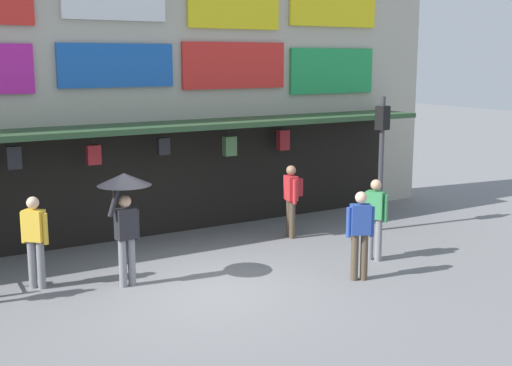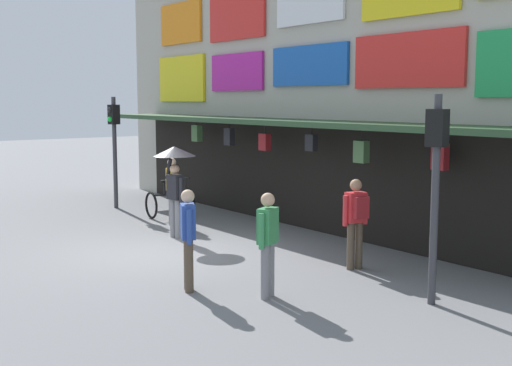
{
  "view_description": "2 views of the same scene",
  "coord_description": "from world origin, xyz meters",
  "views": [
    {
      "loc": [
        -5.19,
        -10.3,
        4.07
      ],
      "look_at": [
        1.94,
        1.32,
        1.55
      ],
      "focal_mm": 47.33,
      "sensor_mm": 36.0,
      "label": 1
    },
    {
      "loc": [
        11.77,
        -6.41,
        3.11
      ],
      "look_at": [
        0.91,
        1.72,
        1.39
      ],
      "focal_mm": 46.0,
      "sensor_mm": 36.0,
      "label": 2
    }
  ],
  "objects": [
    {
      "name": "ground_plane",
      "position": [
        0.0,
        0.0,
        0.0
      ],
      "size": [
        80.0,
        80.0,
        0.0
      ],
      "primitive_type": "plane",
      "color": "slate"
    },
    {
      "name": "shopfront",
      "position": [
        -0.0,
        4.57,
        3.96
      ],
      "size": [
        18.0,
        2.6,
        8.0
      ],
      "color": "#B2AD9E",
      "rests_on": "ground"
    },
    {
      "name": "traffic_light_far",
      "position": [
        5.58,
        1.6,
        2.14
      ],
      "size": [
        0.33,
        0.35,
        3.2
      ],
      "color": "#38383D",
      "rests_on": "ground"
    },
    {
      "name": "pedestrian_in_green",
      "position": [
        -2.48,
        1.63,
        0.95
      ],
      "size": [
        0.41,
        0.41,
        1.68
      ],
      "color": "gray",
      "rests_on": "ground"
    },
    {
      "name": "pedestrian_in_yellow",
      "position": [
        2.75,
        -1.03,
        0.95
      ],
      "size": [
        0.49,
        0.35,
        1.68
      ],
      "color": "brown",
      "rests_on": "ground"
    },
    {
      "name": "pedestrian_in_white",
      "position": [
        3.82,
        -0.23,
        0.95
      ],
      "size": [
        0.36,
        0.48,
        1.68
      ],
      "color": "gray",
      "rests_on": "ground"
    },
    {
      "name": "pedestrian_in_purple",
      "position": [
        3.4,
        2.14,
        0.98
      ],
      "size": [
        0.41,
        0.52,
        1.68
      ],
      "color": "brown",
      "rests_on": "ground"
    },
    {
      "name": "pedestrian_with_umbrella",
      "position": [
        -1.05,
        0.9,
        1.64
      ],
      "size": [
        0.96,
        0.96,
        2.08
      ],
      "color": "gray",
      "rests_on": "ground"
    }
  ]
}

